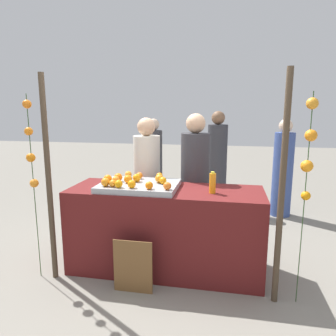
{
  "coord_description": "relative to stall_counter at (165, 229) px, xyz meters",
  "views": [
    {
      "loc": [
        0.64,
        -3.16,
        1.76
      ],
      "look_at": [
        0.0,
        0.15,
        1.12
      ],
      "focal_mm": 33.37,
      "sensor_mm": 36.0,
      "label": 1
    }
  ],
  "objects": [
    {
      "name": "crowd_person_0",
      "position": [
        1.54,
        2.11,
        0.29
      ],
      "size": [
        0.32,
        0.32,
        1.6
      ],
      "color": "#384C8C",
      "rests_on": "ground_plane"
    },
    {
      "name": "orange_2",
      "position": [
        -0.32,
        0.02,
        0.56
      ],
      "size": [
        0.09,
        0.09,
        0.09
      ],
      "primitive_type": "sphere",
      "color": "orange",
      "rests_on": "orange_tray"
    },
    {
      "name": "chalkboard_sign",
      "position": [
        -0.22,
        -0.51,
        -0.2
      ],
      "size": [
        0.38,
        0.03,
        0.54
      ],
      "color": "brown",
      "rests_on": "ground_plane"
    },
    {
      "name": "crowd_person_1",
      "position": [
        0.46,
        2.34,
        0.34
      ],
      "size": [
        0.34,
        0.34,
        1.72
      ],
      "color": "#333338",
      "rests_on": "ground_plane"
    },
    {
      "name": "stall_counter",
      "position": [
        0.0,
        0.0,
        0.0
      ],
      "size": [
        2.07,
        0.72,
        0.92
      ],
      "primitive_type": "cube",
      "color": "#5B1919",
      "rests_on": "ground_plane"
    },
    {
      "name": "vendor_right",
      "position": [
        0.26,
        0.52,
        0.34
      ],
      "size": [
        0.34,
        0.34,
        1.7
      ],
      "color": "#333338",
      "rests_on": "ground_plane"
    },
    {
      "name": "orange_11",
      "position": [
        -0.52,
        -0.09,
        0.56
      ],
      "size": [
        0.08,
        0.08,
        0.08
      ],
      "primitive_type": "sphere",
      "color": "orange",
      "rests_on": "orange_tray"
    },
    {
      "name": "ground_plane",
      "position": [
        0.0,
        0.0,
        -0.46
      ],
      "size": [
        24.0,
        24.0,
        0.0
      ],
      "primitive_type": "plane",
      "color": "gray"
    },
    {
      "name": "orange_4",
      "position": [
        -0.61,
        -0.09,
        0.56
      ],
      "size": [
        0.09,
        0.09,
        0.09
      ],
      "primitive_type": "sphere",
      "color": "orange",
      "rests_on": "orange_tray"
    },
    {
      "name": "canopy_post_left",
      "position": [
        -1.11,
        -0.4,
        0.59
      ],
      "size": [
        0.06,
        0.06,
        2.1
      ],
      "primitive_type": "cylinder",
      "color": "#473828",
      "rests_on": "ground_plane"
    },
    {
      "name": "orange_13",
      "position": [
        -0.5,
        -0.24,
        0.55
      ],
      "size": [
        0.07,
        0.07,
        0.07
      ],
      "primitive_type": "sphere",
      "color": "orange",
      "rests_on": "orange_tray"
    },
    {
      "name": "orange_5",
      "position": [
        -0.29,
        -0.25,
        0.56
      ],
      "size": [
        0.08,
        0.08,
        0.08
      ],
      "primitive_type": "sphere",
      "color": "orange",
      "rests_on": "orange_tray"
    },
    {
      "name": "vendor_left",
      "position": [
        -0.35,
        0.56,
        0.31
      ],
      "size": [
        0.33,
        0.33,
        1.65
      ],
      "color": "beige",
      "rests_on": "ground_plane"
    },
    {
      "name": "orange_3",
      "position": [
        -0.52,
        -0.0,
        0.56
      ],
      "size": [
        0.09,
        0.09,
        0.09
      ],
      "primitive_type": "sphere",
      "color": "orange",
      "rests_on": "orange_tray"
    },
    {
      "name": "canopy_post_right",
      "position": [
        1.11,
        -0.4,
        0.59
      ],
      "size": [
        0.06,
        0.06,
        2.1
      ],
      "primitive_type": "cylinder",
      "color": "#473828",
      "rests_on": "ground_plane"
    },
    {
      "name": "garland_strand_right",
      "position": [
        1.31,
        -0.38,
        0.98
      ],
      "size": [
        0.11,
        0.12,
        1.9
      ],
      "color": "#2D4C23",
      "rests_on": "ground_plane"
    },
    {
      "name": "orange_tray",
      "position": [
        -0.28,
        -0.04,
        0.49
      ],
      "size": [
        0.82,
        0.6,
        0.06
      ],
      "primitive_type": "cube",
      "color": "#9EA0A5",
      "rests_on": "stall_counter"
    },
    {
      "name": "garland_strand_left",
      "position": [
        -1.28,
        -0.41,
        0.92
      ],
      "size": [
        0.1,
        0.1,
        1.9
      ],
      "color": "#2D4C23",
      "rests_on": "ground_plane"
    },
    {
      "name": "crowd_person_2",
      "position": [
        -0.7,
        2.4,
        0.28
      ],
      "size": [
        0.32,
        0.32,
        1.58
      ],
      "color": "#333338",
      "rests_on": "ground_plane"
    },
    {
      "name": "orange_8",
      "position": [
        -0.48,
        0.21,
        0.56
      ],
      "size": [
        0.08,
        0.08,
        0.08
      ],
      "primitive_type": "sphere",
      "color": "orange",
      "rests_on": "orange_tray"
    },
    {
      "name": "juice_bottle",
      "position": [
        0.5,
        -0.07,
        0.56
      ],
      "size": [
        0.07,
        0.07,
        0.22
      ],
      "color": "orange",
      "rests_on": "stall_counter"
    },
    {
      "name": "orange_10",
      "position": [
        -0.58,
        -0.24,
        0.56
      ],
      "size": [
        0.09,
        0.09,
        0.09
      ],
      "primitive_type": "sphere",
      "color": "orange",
      "rests_on": "orange_tray"
    },
    {
      "name": "orange_9",
      "position": [
        -0.02,
        -0.03,
        0.56
      ],
      "size": [
        0.08,
        0.08,
        0.08
      ],
      "primitive_type": "sphere",
      "color": "orange",
      "rests_on": "orange_tray"
    },
    {
      "name": "orange_1",
      "position": [
        -0.43,
        -0.27,
        0.56
      ],
      "size": [
        0.08,
        0.08,
        0.08
      ],
      "primitive_type": "sphere",
      "color": "orange",
      "rests_on": "orange_tray"
    },
    {
      "name": "orange_12",
      "position": [
        -0.07,
        0.02,
        0.56
      ],
      "size": [
        0.09,
        0.09,
        0.09
      ],
      "primitive_type": "sphere",
      "color": "orange",
      "rests_on": "orange_tray"
    },
    {
      "name": "orange_7",
      "position": [
        0.07,
        -0.25,
        0.56
      ],
      "size": [
        0.08,
        0.08,
        0.08
      ],
      "primitive_type": "sphere",
      "color": "orange",
      "rests_on": "orange_tray"
    },
    {
      "name": "orange_15",
      "position": [
        -0.39,
        -0.06,
        0.56
      ],
      "size": [
        0.09,
        0.09,
        0.09
      ],
      "primitive_type": "sphere",
      "color": "orange",
      "rests_on": "orange_tray"
    },
    {
      "name": "orange_0",
      "position": [
        -0.33,
        0.16,
        0.56
      ],
      "size": [
        0.08,
        0.08,
        0.08
      ],
      "primitive_type": "sphere",
      "color": "orange",
      "rests_on": "orange_tray"
    },
    {
      "name": "orange_6",
      "position": [
        -0.11,
        0.2,
        0.55
      ],
      "size": [
        0.07,
        0.07,
        0.07
      ],
      "primitive_type": "sphere",
      "color": "orange",
      "rests_on": "orange_tray"
    },
    {
      "name": "orange_14",
      "position": [
        -0.11,
        -0.26,
        0.56
      ],
      "size": [
        0.08,
        0.08,
        0.08
      ],
      "primitive_type": "sphere",
      "color": "orange",
      "rests_on": "orange_tray"
    }
  ]
}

